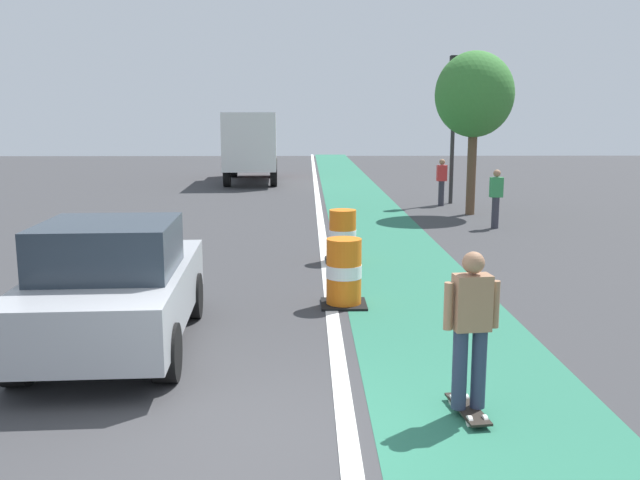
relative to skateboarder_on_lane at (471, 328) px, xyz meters
name	(u,v)px	position (x,y,z in m)	size (l,w,h in m)	color
ground_plane	(251,444)	(-2.14, -0.60, -0.91)	(100.00, 100.00, 0.00)	#38383A
bike_lane_strip	(378,232)	(0.26, 11.40, -0.91)	(2.50, 80.00, 0.01)	#286B51
lane_divider_stripe	(322,232)	(-1.24, 11.40, -0.91)	(0.20, 80.00, 0.01)	silver
skateboarder_on_lane	(471,328)	(0.00, 0.00, 0.00)	(0.57, 0.82, 1.69)	black
parked_sedan_nearest	(115,286)	(-4.12, 2.14, -0.08)	(2.09, 4.19, 1.70)	#9EA0A5
traffic_barrel_front	(344,273)	(-1.04, 4.17, -0.38)	(0.73, 0.73, 1.09)	orange
traffic_barrel_mid	(343,236)	(-0.89, 7.65, -0.38)	(0.73, 0.73, 1.09)	orange
delivery_truck_down_block	(252,143)	(-4.26, 26.12, 0.94)	(2.63, 7.69, 3.23)	silver
traffic_light_corner	(454,103)	(3.46, 17.59, 2.59)	(0.41, 0.32, 5.10)	#2D2D2D
pedestrian_crossing	(442,181)	(2.99, 16.92, -0.05)	(0.34, 0.20, 1.61)	#33333D
pedestrian_waiting	(496,197)	(3.52, 11.97, -0.05)	(0.34, 0.20, 1.61)	#33333D
street_tree_sidewalk	(474,95)	(3.48, 14.76, 2.76)	(2.40, 2.40, 5.00)	brown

